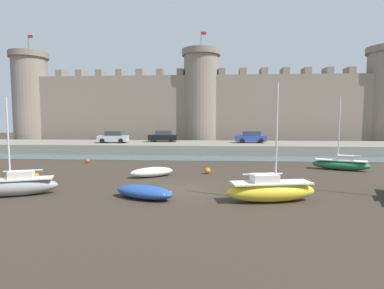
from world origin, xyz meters
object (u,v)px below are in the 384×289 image
Objects in this scene: sailboat_near_channel_right at (271,190)px; mooring_buoy_mid_mud at (87,161)px; mooring_buoy_near_channel at (208,171)px; sailboat_foreground_left at (16,186)px; sailboat_foreground_centre at (341,164)px; rowboat_midflat_right at (144,192)px; car_quay_centre_west at (163,136)px; mooring_buoy_near_shore at (36,176)px; car_quay_east at (113,137)px; rowboat_midflat_left at (152,172)px; car_quay_centre_east at (251,137)px.

sailboat_near_channel_right is 21.35m from mooring_buoy_mid_mud.
sailboat_foreground_left is at bearing -144.55° from mooring_buoy_near_channel.
sailboat_foreground_centre reaches higher than mooring_buoy_near_channel.
sailboat_foreground_centre is 18.86m from rowboat_midflat_right.
car_quay_centre_west is (4.47, 26.49, 1.46)m from sailboat_foreground_left.
car_quay_east reaches higher than mooring_buoy_near_shore.
sailboat_foreground_left reaches higher than car_quay_east.
rowboat_midflat_left is 0.88× the size of car_quay_centre_east.
car_quay_east is (-16.96, 24.24, 1.43)m from sailboat_near_channel_right.
sailboat_foreground_centre reaches higher than car_quay_centre_east.
rowboat_midflat_left is 9.13× the size of mooring_buoy_mid_mud.
mooring_buoy_near_channel is 13.83m from mooring_buoy_mid_mud.
car_quay_centre_east is 1.00× the size of car_quay_centre_west.
mooring_buoy_mid_mud is at bearing 123.87° from rowboat_midflat_right.
sailboat_foreground_centre reaches higher than car_quay_centre_west.
rowboat_midflat_right is 8.85m from mooring_buoy_near_channel.
sailboat_foreground_left is 0.89× the size of sailboat_near_channel_right.
mooring_buoy_mid_mud is (-12.67, 5.53, -0.05)m from mooring_buoy_near_channel.
sailboat_near_channel_right reaches higher than sailboat_foreground_left.
mooring_buoy_near_shore is 0.10× the size of car_quay_centre_west.
rowboat_midflat_left is 19.78m from car_quay_east.
mooring_buoy_mid_mud is 0.10× the size of car_quay_east.
car_quay_centre_east is (2.15, 25.54, 1.43)m from sailboat_near_channel_right.
rowboat_midflat_left is 8.80m from mooring_buoy_near_shore.
sailboat_near_channel_right is (-8.34, -10.97, 0.09)m from sailboat_foreground_centre.
car_quay_centre_west is at bearing 96.88° from rowboat_midflat_left.
sailboat_foreground_centre is 12.92× the size of mooring_buoy_near_channel.
sailboat_foreground_left is 13.63m from mooring_buoy_mid_mud.
rowboat_midflat_left is 0.88× the size of car_quay_centre_west.
sailboat_foreground_left is 1.39× the size of car_quay_centre_east.
mooring_buoy_near_shore is 27.71m from car_quay_centre_east.
sailboat_near_channel_right is (14.87, -0.26, 0.03)m from sailboat_foreground_left.
rowboat_midflat_right is 0.95× the size of car_quay_east.
rowboat_midflat_left is 21.47m from car_quay_centre_east.
sailboat_foreground_left is at bearing -85.04° from car_quay_east.
car_quay_centre_west is at bearing 20.95° from car_quay_east.
car_quay_east is at bearing 94.96° from sailboat_foreground_left.
car_quay_centre_east is at bearing 61.73° from rowboat_midflat_left.
car_quay_centre_west is at bearing 65.60° from mooring_buoy_mid_mud.
sailboat_foreground_left reaches higher than rowboat_midflat_left.
sailboat_foreground_centre is 16.88m from rowboat_midflat_left.
car_quay_centre_east and car_quay_east have the same top height.
sailboat_near_channel_right is 16.23× the size of mooring_buoy_mid_mud.
rowboat_midflat_right is at bearing -82.94° from car_quay_centre_west.
mooring_buoy_mid_mud is 0.93× the size of mooring_buoy_near_shore.
rowboat_midflat_left is 8.45× the size of mooring_buoy_near_shore.
sailboat_foreground_centre is at bearing -6.59° from mooring_buoy_mid_mud.
car_quay_east reaches higher than rowboat_midflat_left.
mooring_buoy_near_shore is 22.43m from car_quay_centre_west.
sailboat_foreground_left is 1.39× the size of car_quay_centre_west.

